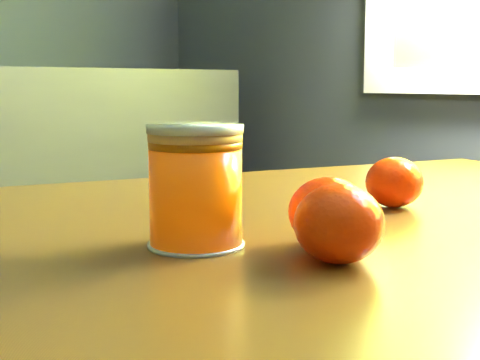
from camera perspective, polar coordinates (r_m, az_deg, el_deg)
table at (r=0.65m, az=7.13°, el=-11.59°), size 1.10×0.87×0.74m
juice_glass at (r=0.52m, az=-3.81°, el=-0.57°), size 0.07×0.07×0.09m
orange_front at (r=0.52m, az=7.55°, el=-2.75°), size 0.07×0.07×0.05m
orange_back at (r=0.70m, az=13.03°, el=-0.18°), size 0.08×0.08×0.05m
orange_extra at (r=0.48m, az=8.43°, el=-3.70°), size 0.08×0.08×0.06m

